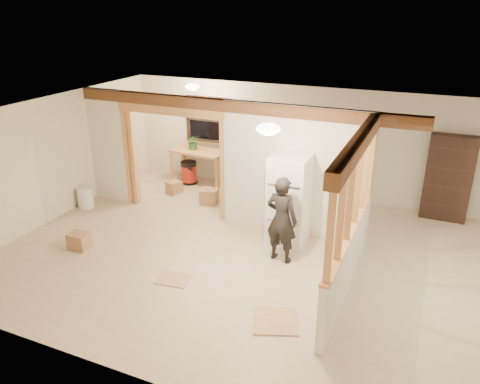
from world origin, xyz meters
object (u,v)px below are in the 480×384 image
at_px(work_table, 199,167).
at_px(shop_vac, 189,172).
at_px(bookshelf, 448,178).
at_px(refrigerator, 289,200).
at_px(woman, 282,220).

bearing_deg(work_table, shop_vac, -147.32).
height_order(shop_vac, bookshelf, bookshelf).
distance_m(work_table, shop_vac, 0.30).
height_order(refrigerator, shop_vac, refrigerator).
relative_size(refrigerator, shop_vac, 2.98).
distance_m(woman, shop_vac, 4.27).
relative_size(refrigerator, woman, 1.09).
bearing_deg(woman, shop_vac, -30.15).
bearing_deg(woman, work_table, -33.49).
bearing_deg(woman, bookshelf, -122.24).
bearing_deg(woman, refrigerator, -73.14).
xyz_separation_m(refrigerator, bookshelf, (2.65, 2.23, 0.05)).
xyz_separation_m(woman, bookshelf, (2.54, 2.94, 0.12)).
xyz_separation_m(shop_vac, bookshelf, (5.85, 0.29, 0.61)).
xyz_separation_m(refrigerator, woman, (0.10, -0.71, -0.07)).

